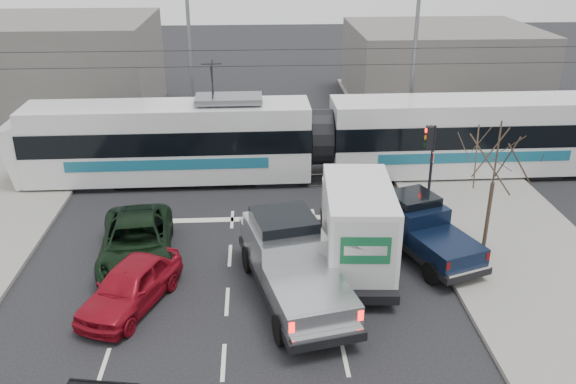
{
  "coord_description": "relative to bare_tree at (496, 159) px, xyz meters",
  "views": [
    {
      "loc": [
        -0.68,
        -16.69,
        11.15
      ],
      "look_at": [
        0.54,
        4.61,
        1.8
      ],
      "focal_mm": 38.0,
      "sensor_mm": 36.0,
      "label": 1
    }
  ],
  "objects": [
    {
      "name": "building_right",
      "position": [
        4.4,
        21.5,
        -1.29
      ],
      "size": [
        12.0,
        10.0,
        5.0
      ],
      "primitive_type": "cube",
      "color": "#67615D",
      "rests_on": "ground"
    },
    {
      "name": "bare_tree",
      "position": [
        0.0,
        0.0,
        0.0
      ],
      "size": [
        2.4,
        2.4,
        5.0
      ],
      "color": "#47382B",
      "rests_on": "ground"
    },
    {
      "name": "building_left",
      "position": [
        -21.6,
        19.5,
        -0.79
      ],
      "size": [
        14.0,
        10.0,
        6.0
      ],
      "primitive_type": "cube",
      "color": "#67615D",
      "rests_on": "ground"
    },
    {
      "name": "sidewalk_right",
      "position": [
        1.4,
        -2.5,
        -3.72
      ],
      "size": [
        6.0,
        60.0,
        0.15
      ],
      "primitive_type": "cube",
      "color": "gray",
      "rests_on": "ground"
    },
    {
      "name": "ground",
      "position": [
        -7.6,
        -2.5,
        -3.79
      ],
      "size": [
        120.0,
        120.0,
        0.0
      ],
      "primitive_type": "plane",
      "color": "black",
      "rests_on": "ground"
    },
    {
      "name": "navy_pickup",
      "position": [
        -2.28,
        0.3,
        -2.75
      ],
      "size": [
        3.44,
        5.32,
        2.11
      ],
      "rotation": [
        0.0,
        0.0,
        0.35
      ],
      "color": "black",
      "rests_on": "ground"
    },
    {
      "name": "traffic_signal",
      "position": [
        -1.13,
        4.0,
        -1.05
      ],
      "size": [
        0.44,
        0.44,
        3.6
      ],
      "color": "black",
      "rests_on": "ground"
    },
    {
      "name": "catenary",
      "position": [
        -7.6,
        7.5,
        0.09
      ],
      "size": [
        60.0,
        0.2,
        7.0
      ],
      "color": "black",
      "rests_on": "ground"
    },
    {
      "name": "street_lamp_near",
      "position": [
        -0.29,
        11.5,
        1.32
      ],
      "size": [
        2.38,
        0.25,
        9.0
      ],
      "color": "slate",
      "rests_on": "ground"
    },
    {
      "name": "rails",
      "position": [
        -7.6,
        7.5,
        -3.78
      ],
      "size": [
        60.0,
        1.6,
        0.03
      ],
      "primitive_type": "cube",
      "color": "#33302D",
      "rests_on": "ground"
    },
    {
      "name": "red_car",
      "position": [
        -12.31,
        -2.54,
        -3.06
      ],
      "size": [
        3.25,
        4.66,
        1.47
      ],
      "primitive_type": "imported",
      "rotation": [
        0.0,
        0.0,
        -0.39
      ],
      "color": "maroon",
      "rests_on": "ground"
    },
    {
      "name": "tram",
      "position": [
        -5.26,
        7.94,
        -1.83
      ],
      "size": [
        27.15,
        3.01,
        5.54
      ],
      "rotation": [
        0.0,
        0.0,
        0.01
      ],
      "color": "silver",
      "rests_on": "ground"
    },
    {
      "name": "silver_pickup",
      "position": [
        -7.2,
        -2.01,
        -2.59
      ],
      "size": [
        3.69,
        7.0,
        2.42
      ],
      "rotation": [
        0.0,
        0.0,
        0.22
      ],
      "color": "black",
      "rests_on": "ground"
    },
    {
      "name": "green_car",
      "position": [
        -12.6,
        0.32,
        -3.03
      ],
      "size": [
        3.17,
        5.75,
        1.52
      ],
      "primitive_type": "imported",
      "rotation": [
        0.0,
        0.0,
        0.12
      ],
      "color": "black",
      "rests_on": "ground"
    },
    {
      "name": "street_lamp_far",
      "position": [
        -11.79,
        13.5,
        1.32
      ],
      "size": [
        2.38,
        0.25,
        9.0
      ],
      "color": "slate",
      "rests_on": "ground"
    },
    {
      "name": "box_truck",
      "position": [
        -4.82,
        -0.35,
        -2.2
      ],
      "size": [
        2.61,
        6.56,
        3.22
      ],
      "rotation": [
        0.0,
        0.0,
        -0.06
      ],
      "color": "black",
      "rests_on": "ground"
    }
  ]
}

